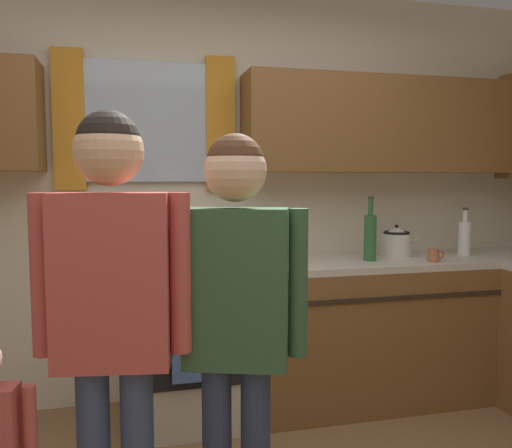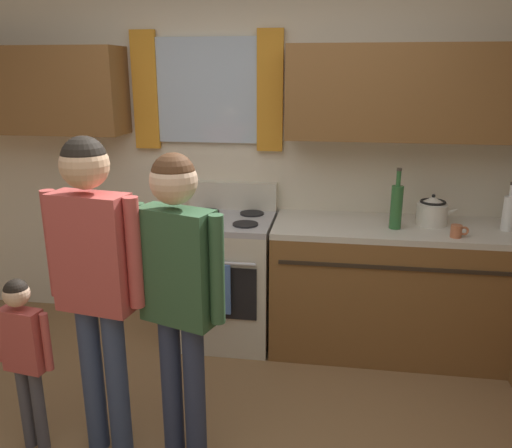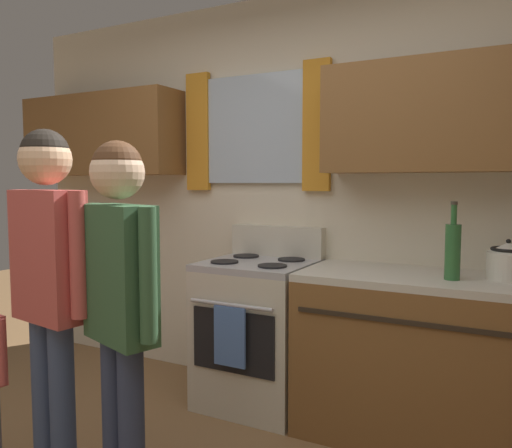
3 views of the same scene
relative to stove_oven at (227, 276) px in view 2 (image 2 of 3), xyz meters
name	(u,v)px [view 2 (image 2 of 3)]	position (x,y,z in m)	size (l,w,h in m)	color
back_wall_unit	(265,132)	(0.23, 0.28, 0.99)	(4.60, 0.42, 2.60)	beige
kitchen_counter_run	(499,324)	(1.73, -0.43, -0.02)	(2.15, 2.11, 0.90)	brown
stove_oven	(227,276)	(0.00, 0.00, 0.00)	(0.65, 0.67, 1.10)	beige
bottle_milk_white	(509,212)	(1.84, 0.00, 0.55)	(0.08, 0.08, 0.31)	white
bottle_wine_green	(396,206)	(1.13, -0.07, 0.58)	(0.08, 0.08, 0.39)	#2D6633
cup_terracotta	(457,231)	(1.49, -0.21, 0.47)	(0.11, 0.07, 0.08)	#B76642
stovetop_kettle	(432,211)	(1.38, 0.06, 0.53)	(0.27, 0.20, 0.21)	silver
adult_holding_child	(94,265)	(-0.36, -1.27, 0.55)	(0.50, 0.22, 1.61)	#38476B
adult_in_plaid	(178,278)	(0.05, -1.27, 0.51)	(0.46, 0.25, 1.55)	#2D3856
small_child	(24,346)	(-0.74, -1.32, 0.12)	(0.32, 0.13, 0.94)	#4C4C56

